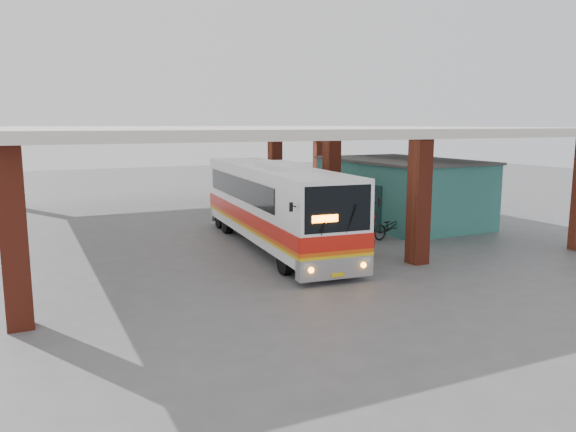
% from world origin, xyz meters
% --- Properties ---
extents(ground, '(90.00, 90.00, 0.00)m').
position_xyz_m(ground, '(0.00, 0.00, 0.00)').
color(ground, '#515154').
rests_on(ground, ground).
extents(brick_columns, '(20.10, 21.60, 4.35)m').
position_xyz_m(brick_columns, '(1.43, 5.00, 2.17)').
color(brick_columns, maroon).
rests_on(brick_columns, ground).
extents(canopy_roof, '(21.00, 23.00, 0.30)m').
position_xyz_m(canopy_roof, '(0.50, 6.50, 4.50)').
color(canopy_roof, silver).
rests_on(canopy_roof, brick_columns).
extents(shop_building, '(5.20, 8.20, 3.11)m').
position_xyz_m(shop_building, '(7.49, 4.00, 1.56)').
color(shop_building, '#307578').
rests_on(shop_building, ground).
extents(coach_bus, '(3.42, 11.78, 3.39)m').
position_xyz_m(coach_bus, '(-0.41, 1.54, 1.68)').
color(coach_bus, white).
rests_on(coach_bus, ground).
extents(motorcycle, '(2.09, 1.07, 1.05)m').
position_xyz_m(motorcycle, '(4.70, 0.89, 0.52)').
color(motorcycle, black).
rests_on(motorcycle, ground).
extents(pedestrian, '(0.64, 0.52, 1.53)m').
position_xyz_m(pedestrian, '(2.25, -1.19, 0.77)').
color(pedestrian, red).
rests_on(pedestrian, ground).
extents(red_chair, '(0.55, 0.55, 0.84)m').
position_xyz_m(red_chair, '(5.10, 8.40, 0.39)').
color(red_chair, '#AD1213').
rests_on(red_chair, ground).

